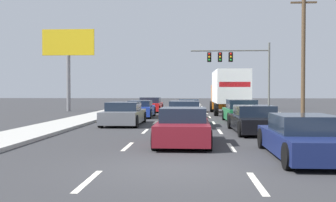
{
  "coord_description": "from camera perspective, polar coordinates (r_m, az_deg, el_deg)",
  "views": [
    {
      "loc": [
        0.39,
        -9.28,
        1.83
      ],
      "look_at": [
        -0.9,
        12.68,
        1.28
      ],
      "focal_mm": 42.11,
      "sensor_mm": 36.0,
      "label": 1
    }
  ],
  "objects": [
    {
      "name": "sidewalk_right",
      "position": [
        29.94,
        14.96,
        -2.0
      ],
      "size": [
        2.33,
        80.0,
        0.14
      ],
      "primitive_type": "cube",
      "color": "#B2AFA8",
      "rests_on": "ground_plane"
    },
    {
      "name": "utility_pole_mid",
      "position": [
        29.31,
        18.99,
        6.47
      ],
      "size": [
        1.8,
        0.28,
        8.63
      ],
      "color": "brown",
      "rests_on": "ground_plane"
    },
    {
      "name": "lane_markings",
      "position": [
        32.91,
        2.67,
        -1.77
      ],
      "size": [
        3.54,
        62.0,
        0.01
      ],
      "color": "silver",
      "rests_on": "ground_plane"
    },
    {
      "name": "car_red",
      "position": [
        34.88,
        -2.55,
        -0.62
      ],
      "size": [
        2.01,
        4.5,
        1.29
      ],
      "color": "red",
      "rests_on": "ground_plane"
    },
    {
      "name": "sidewalk_left",
      "position": [
        30.11,
        -9.72,
        -1.95
      ],
      "size": [
        2.33,
        80.0,
        0.14
      ],
      "primitive_type": "cube",
      "color": "#B2AFA8",
      "rests_on": "ground_plane"
    },
    {
      "name": "ground_plane",
      "position": [
        34.33,
        2.7,
        -1.64
      ],
      "size": [
        140.0,
        140.0,
        0.0
      ],
      "primitive_type": "plane",
      "color": "#333335"
    },
    {
      "name": "roadside_billboard",
      "position": [
        37.37,
        -14.23,
        6.94
      ],
      "size": [
        4.8,
        0.36,
        7.49
      ],
      "color": "slate",
      "rests_on": "ground_plane"
    },
    {
      "name": "car_yellow",
      "position": [
        27.11,
        2.15,
        -1.29
      ],
      "size": [
        1.87,
        4.06,
        1.18
      ],
      "color": "yellow",
      "rests_on": "ground_plane"
    },
    {
      "name": "box_truck",
      "position": [
        31.68,
        8.78,
        1.64
      ],
      "size": [
        2.63,
        8.58,
        3.41
      ],
      "color": "white",
      "rests_on": "ground_plane"
    },
    {
      "name": "car_maroon",
      "position": [
        13.65,
        2.22,
        -3.85
      ],
      "size": [
        1.9,
        4.14,
        1.26
      ],
      "color": "maroon",
      "rests_on": "ground_plane"
    },
    {
      "name": "car_blue",
      "position": [
        27.93,
        -3.96,
        -1.19
      ],
      "size": [
        1.84,
        4.52,
        1.18
      ],
      "color": "#1E389E",
      "rests_on": "ground_plane"
    },
    {
      "name": "car_gray",
      "position": [
        21.55,
        -6.41,
        -1.93
      ],
      "size": [
        1.99,
        4.53,
        1.24
      ],
      "color": "slate",
      "rests_on": "ground_plane"
    },
    {
      "name": "car_green",
      "position": [
        23.78,
        10.5,
        -1.53
      ],
      "size": [
        1.97,
        4.09,
        1.33
      ],
      "color": "#196B38",
      "rests_on": "ground_plane"
    },
    {
      "name": "car_silver",
      "position": [
        20.77,
        2.39,
        -2.01
      ],
      "size": [
        1.84,
        4.49,
        1.32
      ],
      "color": "#B7BABF",
      "rests_on": "ground_plane"
    },
    {
      "name": "car_navy",
      "position": [
        11.46,
        19.01,
        -5.1
      ],
      "size": [
        1.86,
        4.59,
        1.19
      ],
      "color": "#141E4C",
      "rests_on": "ground_plane"
    },
    {
      "name": "car_black",
      "position": [
        17.86,
        12.39,
        -2.73
      ],
      "size": [
        2.01,
        4.71,
        1.2
      ],
      "color": "black",
      "rests_on": "ground_plane"
    },
    {
      "name": "traffic_signal_mast",
      "position": [
        40.34,
        9.37,
        5.77
      ],
      "size": [
        7.94,
        0.69,
        6.71
      ],
      "color": "#595B56",
      "rests_on": "ground_plane"
    },
    {
      "name": "car_white",
      "position": [
        34.84,
        3.04,
        -0.74
      ],
      "size": [
        2.02,
        4.04,
        1.13
      ],
      "color": "white",
      "rests_on": "ground_plane"
    }
  ]
}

